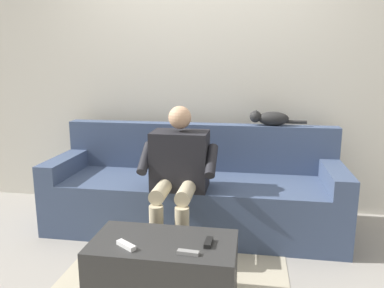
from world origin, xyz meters
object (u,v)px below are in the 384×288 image
couch (194,194)px  remote_black (209,242)px  person_solo_seated (178,168)px  remote_white (126,245)px  remote_gray (188,252)px  cat_on_backrest (270,118)px  coffee_table (164,273)px

couch → remote_black: (-0.26, 1.12, 0.12)m
person_solo_seated → couch: bearing=-99.7°
person_solo_seated → remote_white: person_solo_seated is taller
person_solo_seated → remote_gray: bearing=104.5°
cat_on_backrest → remote_gray: size_ratio=4.18×
person_solo_seated → remote_black: (-0.32, 0.75, -0.21)m
couch → remote_white: 1.24m
coffee_table → remote_white: size_ratio=6.19×
cat_on_backrest → remote_gray: cat_on_backrest is taller
coffee_table → person_solo_seated: bearing=-85.3°
coffee_table → person_solo_seated: (0.06, -0.75, 0.42)m
remote_gray → cat_on_backrest: bearing=77.7°
couch → coffee_table: (0.00, 1.11, -0.09)m
couch → coffee_table: couch is taller
person_solo_seated → remote_black: bearing=113.1°
cat_on_backrest → remote_gray: 1.67m
coffee_table → remote_white: 0.30m
couch → remote_gray: bearing=97.6°
couch → remote_white: couch is taller
couch → coffee_table: 1.12m
remote_black → coffee_table: bearing=-88.0°
cat_on_backrest → remote_gray: (0.46, 1.52, -0.51)m
coffee_table → cat_on_backrest: size_ratio=1.70×
couch → remote_gray: (-0.16, 1.24, 0.12)m
person_solo_seated → cat_on_backrest: size_ratio=2.22×
coffee_table → remote_white: bearing=30.1°
remote_white → remote_gray: size_ratio=1.15×
person_solo_seated → remote_white: (0.12, 0.86, -0.21)m
couch → remote_gray: 1.26m
person_solo_seated → remote_white: bearing=81.9°
cat_on_backrest → remote_black: 1.53m
cat_on_backrest → coffee_table: bearing=65.8°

